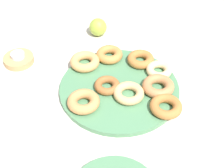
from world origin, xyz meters
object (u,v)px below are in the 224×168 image
(donut_2, at_px, (85,62))
(donut_6, at_px, (107,85))
(donut_plate, at_px, (119,88))
(donut_4, at_px, (158,86))
(candle_holder, at_px, (19,60))
(apple, at_px, (98,27))
(donut_1, at_px, (141,59))
(donut_3, at_px, (166,106))
(donut_5, at_px, (84,102))
(donut_7, at_px, (159,70))
(donut_8, at_px, (129,93))
(donut_0, at_px, (109,55))
(tealight, at_px, (18,55))

(donut_2, relative_size, donut_6, 1.23)
(donut_plate, relative_size, donut_4, 3.79)
(candle_holder, relative_size, apple, 1.55)
(candle_holder, height_order, apple, apple)
(donut_6, bearing_deg, donut_1, -83.82)
(donut_3, bearing_deg, donut_plate, 11.82)
(donut_2, height_order, donut_4, same)
(donut_5, xyz_separation_m, candle_holder, (0.31, 0.03, -0.02))
(donut_4, bearing_deg, donut_7, -49.96)
(donut_3, xyz_separation_m, apple, (0.43, -0.11, 0.00))
(donut_7, xyz_separation_m, candle_holder, (0.36, 0.29, -0.02))
(donut_2, bearing_deg, donut_8, -178.33)
(donut_plate, xyz_separation_m, donut_7, (-0.04, -0.14, 0.02))
(apple, bearing_deg, donut_plate, 151.71)
(donut_0, bearing_deg, donut_6, 135.44)
(tealight, bearing_deg, donut_7, -141.12)
(donut_4, relative_size, donut_7, 1.19)
(apple, bearing_deg, donut_5, 133.18)
(donut_plate, xyz_separation_m, donut_2, (0.15, 0.01, 0.02))
(apple, bearing_deg, donut_8, 154.38)
(donut_plate, height_order, donut_1, donut_1)
(donut_0, bearing_deg, donut_2, 72.67)
(donut_3, height_order, donut_7, donut_3)
(candle_holder, bearing_deg, donut_6, -157.77)
(donut_plate, height_order, tealight, tealight)
(donut_1, height_order, donut_4, donut_4)
(donut_6, distance_m, tealight, 0.33)
(tealight, bearing_deg, donut_4, -150.47)
(donut_2, xyz_separation_m, donut_5, (-0.14, 0.12, 0.00))
(candle_holder, bearing_deg, donut_3, -158.53)
(donut_3, distance_m, donut_6, 0.19)
(donut_1, xyz_separation_m, tealight, (0.29, 0.29, -0.00))
(candle_holder, distance_m, tealight, 0.02)
(donut_1, xyz_separation_m, donut_4, (-0.12, 0.05, 0.00))
(donut_5, bearing_deg, donut_4, -115.98)
(donut_7, distance_m, apple, 0.31)
(donut_plate, distance_m, donut_3, 0.16)
(donut_5, xyz_separation_m, donut_8, (-0.06, -0.12, -0.00))
(donut_plate, relative_size, donut_3, 3.97)
(donut_3, relative_size, apple, 1.42)
(donut_3, height_order, donut_8, donut_3)
(donut_5, xyz_separation_m, donut_7, (-0.05, -0.26, -0.00))
(donut_2, distance_m, donut_7, 0.24)
(donut_4, bearing_deg, donut_5, 64.02)
(donut_1, distance_m, apple, 0.23)
(donut_4, height_order, donut_8, donut_4)
(donut_5, xyz_separation_m, donut_6, (0.01, -0.10, -0.00))
(donut_0, relative_size, donut_5, 0.94)
(donut_4, height_order, candle_holder, donut_4)
(donut_4, distance_m, donut_6, 0.15)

